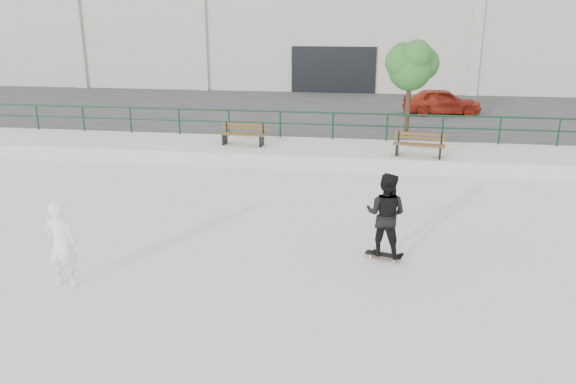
% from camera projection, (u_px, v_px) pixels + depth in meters
% --- Properties ---
extents(ground, '(120.00, 120.00, 0.00)m').
position_uv_depth(ground, '(241.00, 275.00, 11.27)').
color(ground, beige).
rests_on(ground, ground).
extents(ledge, '(30.00, 3.00, 0.50)m').
position_uv_depth(ledge, '(302.00, 153.00, 20.15)').
color(ledge, silver).
rests_on(ledge, ground).
extents(parking_strip, '(60.00, 14.00, 0.50)m').
position_uv_depth(parking_strip, '(324.00, 113.00, 28.15)').
color(parking_strip, '#313131').
rests_on(parking_strip, ground).
extents(railing, '(28.00, 0.06, 1.03)m').
position_uv_depth(railing, '(306.00, 119.00, 21.07)').
color(railing, '#143720').
rests_on(railing, ledge).
extents(commercial_building, '(44.20, 16.33, 8.00)m').
position_uv_depth(commercial_building, '(343.00, 20.00, 40.03)').
color(commercial_building, beige).
rests_on(commercial_building, ground).
extents(bench_left, '(1.70, 0.62, 0.77)m').
position_uv_depth(bench_left, '(244.00, 134.00, 20.15)').
color(bench_left, brown).
rests_on(bench_left, ledge).
extents(bench_right, '(1.73, 0.74, 0.77)m').
position_uv_depth(bench_right, '(419.00, 145.00, 18.52)').
color(bench_right, brown).
rests_on(bench_right, ledge).
extents(tree, '(2.05, 1.82, 3.64)m').
position_uv_depth(tree, '(411.00, 64.00, 20.96)').
color(tree, '#483724').
rests_on(tree, parking_strip).
extents(red_car, '(3.70, 1.81, 1.22)m').
position_uv_depth(red_car, '(442.00, 101.00, 26.23)').
color(red_car, maroon).
rests_on(red_car, parking_strip).
extents(skateboard, '(0.81, 0.40, 0.09)m').
position_uv_depth(skateboard, '(383.00, 255.00, 12.02)').
color(skateboard, black).
rests_on(skateboard, ground).
extents(standing_skater, '(1.05, 0.93, 1.81)m').
position_uv_depth(standing_skater, '(386.00, 214.00, 11.74)').
color(standing_skater, black).
rests_on(standing_skater, skateboard).
extents(seated_skater, '(0.63, 0.41, 1.73)m').
position_uv_depth(seated_skater, '(62.00, 244.00, 10.58)').
color(seated_skater, white).
rests_on(seated_skater, ground).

